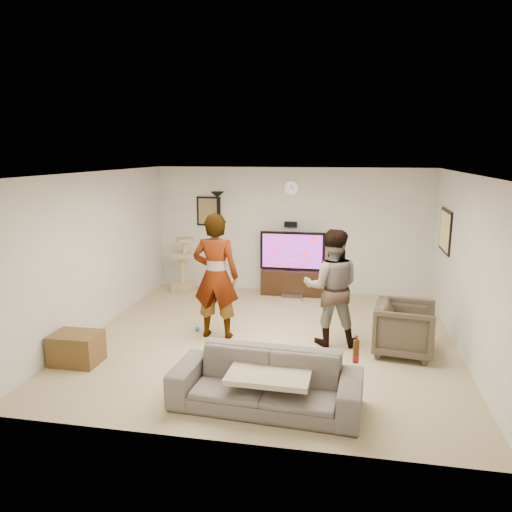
% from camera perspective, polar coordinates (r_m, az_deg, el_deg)
% --- Properties ---
extents(floor, '(5.50, 5.50, 0.02)m').
position_cam_1_polar(floor, '(7.59, 1.45, -9.68)').
color(floor, tan).
rests_on(floor, ground).
extents(ceiling, '(5.50, 5.50, 0.02)m').
position_cam_1_polar(ceiling, '(7.06, 1.56, 9.68)').
color(ceiling, white).
rests_on(ceiling, wall_back).
extents(wall_back, '(5.50, 0.04, 2.50)m').
position_cam_1_polar(wall_back, '(9.90, 4.06, 2.99)').
color(wall_back, silver).
rests_on(wall_back, floor).
extents(wall_front, '(5.50, 0.04, 2.50)m').
position_cam_1_polar(wall_front, '(4.63, -4.03, -7.53)').
color(wall_front, silver).
rests_on(wall_front, floor).
extents(wall_left, '(0.04, 5.50, 2.50)m').
position_cam_1_polar(wall_left, '(8.12, -18.03, 0.43)').
color(wall_left, silver).
rests_on(wall_left, floor).
extents(wall_right, '(0.04, 5.50, 2.50)m').
position_cam_1_polar(wall_right, '(7.32, 23.28, -1.19)').
color(wall_right, silver).
rests_on(wall_right, floor).
extents(wall_clock, '(0.26, 0.04, 0.26)m').
position_cam_1_polar(wall_clock, '(9.78, 4.12, 7.89)').
color(wall_clock, white).
rests_on(wall_clock, wall_back).
extents(wall_speaker, '(0.25, 0.10, 0.10)m').
position_cam_1_polar(wall_speaker, '(9.82, 4.03, 3.69)').
color(wall_speaker, black).
rests_on(wall_speaker, wall_back).
extents(picture_back, '(0.42, 0.03, 0.52)m').
position_cam_1_polar(picture_back, '(10.17, -5.51, 5.20)').
color(picture_back, olive).
rests_on(picture_back, wall_back).
extents(picture_right, '(0.03, 0.78, 0.62)m').
position_cam_1_polar(picture_right, '(8.81, 21.11, 2.74)').
color(picture_right, '#FFD077').
rests_on(picture_right, wall_right).
extents(tv_stand, '(1.20, 0.45, 0.50)m').
position_cam_1_polar(tv_stand, '(9.86, 4.19, -2.99)').
color(tv_stand, black).
rests_on(tv_stand, floor).
extents(console_box, '(0.40, 0.30, 0.07)m').
position_cam_1_polar(console_box, '(9.54, 4.16, -4.85)').
color(console_box, silver).
rests_on(console_box, floor).
extents(tv, '(1.28, 0.08, 0.76)m').
position_cam_1_polar(tv, '(9.72, 4.25, 0.60)').
color(tv, black).
rests_on(tv, tv_stand).
extents(tv_screen, '(1.18, 0.01, 0.67)m').
position_cam_1_polar(tv_screen, '(9.68, 4.22, 0.54)').
color(tv_screen, '#4D28F7').
rests_on(tv_screen, tv).
extents(floor_lamp, '(0.32, 0.32, 2.02)m').
position_cam_1_polar(floor_lamp, '(9.98, -4.41, 1.67)').
color(floor_lamp, black).
rests_on(floor_lamp, floor).
extents(cat_tree, '(0.44, 0.44, 1.12)m').
position_cam_1_polar(cat_tree, '(10.02, -8.54, -1.02)').
color(cat_tree, tan).
rests_on(cat_tree, floor).
extents(person_left, '(0.70, 0.46, 1.92)m').
position_cam_1_polar(person_left, '(7.43, -4.68, -2.34)').
color(person_left, '#A6A6A6').
rests_on(person_left, floor).
extents(person_right, '(0.88, 0.71, 1.72)m').
position_cam_1_polar(person_right, '(7.26, 8.77, -3.61)').
color(person_right, navy).
rests_on(person_right, floor).
extents(sofa, '(2.14, 0.95, 0.61)m').
position_cam_1_polar(sofa, '(5.61, 1.16, -14.35)').
color(sofa, '#5E5750').
rests_on(sofa, floor).
extents(throw_blanket, '(0.92, 0.73, 0.06)m').
position_cam_1_polar(throw_blanket, '(5.56, 1.65, -13.39)').
color(throw_blanket, beige).
rests_on(throw_blanket, sofa).
extents(beer_bottle, '(0.06, 0.06, 0.25)m').
position_cam_1_polar(beer_bottle, '(5.37, 11.53, -10.80)').
color(beer_bottle, '#4A270C').
rests_on(beer_bottle, sofa).
extents(armchair, '(0.92, 0.90, 0.74)m').
position_cam_1_polar(armchair, '(7.25, 16.87, -8.09)').
color(armchair, '#433A2D').
rests_on(armchair, floor).
extents(side_table, '(0.63, 0.48, 0.42)m').
position_cam_1_polar(side_table, '(7.13, -20.12, -10.02)').
color(side_table, '#523919').
rests_on(side_table, floor).
extents(toy_ball, '(0.08, 0.08, 0.08)m').
position_cam_1_polar(toy_ball, '(7.94, -6.82, -8.40)').
color(toy_ball, '#1B79B0').
rests_on(toy_ball, floor).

